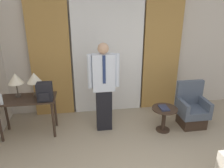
% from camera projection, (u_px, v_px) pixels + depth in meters
% --- Properties ---
extents(wall_back, '(10.00, 0.06, 2.70)m').
position_uv_depth(wall_back, '(107.00, 54.00, 4.98)').
color(wall_back, beige).
rests_on(wall_back, ground_plane).
extents(curtain_sheer_center, '(1.57, 0.06, 2.58)m').
position_uv_depth(curtain_sheer_center, '(108.00, 58.00, 4.88)').
color(curtain_sheer_center, white).
rests_on(curtain_sheer_center, ground_plane).
extents(curtain_drape_left, '(0.86, 0.06, 2.58)m').
position_uv_depth(curtain_drape_left, '(51.00, 60.00, 4.71)').
color(curtain_drape_left, '#B28442').
rests_on(curtain_drape_left, ground_plane).
extents(curtain_drape_right, '(0.86, 0.06, 2.58)m').
position_uv_depth(curtain_drape_right, '(161.00, 56.00, 5.06)').
color(curtain_drape_right, '#B28442').
rests_on(curtain_drape_right, ground_plane).
extents(desk, '(1.08, 0.54, 0.77)m').
position_uv_depth(desk, '(27.00, 104.00, 4.17)').
color(desk, '#38281E').
rests_on(desk, ground_plane).
extents(table_lamp_left, '(0.28, 0.28, 0.46)m').
position_uv_depth(table_lamp_left, '(15.00, 79.00, 4.07)').
color(table_lamp_left, '#4C4238').
rests_on(table_lamp_left, desk).
extents(table_lamp_right, '(0.28, 0.28, 0.46)m').
position_uv_depth(table_lamp_right, '(34.00, 78.00, 4.12)').
color(table_lamp_right, '#4C4238').
rests_on(table_lamp_right, desk).
extents(bottle_near_edge, '(0.06, 0.06, 0.24)m').
position_uv_depth(bottle_near_edge, '(1.00, 99.00, 3.84)').
color(bottle_near_edge, silver).
rests_on(bottle_near_edge, desk).
extents(backpack, '(0.27, 0.23, 0.34)m').
position_uv_depth(backpack, '(45.00, 92.00, 3.98)').
color(backpack, black).
rests_on(backpack, desk).
extents(person, '(0.61, 0.21, 1.78)m').
position_uv_depth(person, '(104.00, 85.00, 4.20)').
color(person, black).
rests_on(person, ground_plane).
extents(armchair, '(0.57, 0.54, 0.93)m').
position_uv_depth(armchair, '(191.00, 110.00, 4.58)').
color(armchair, '#38281E').
rests_on(armchair, ground_plane).
extents(side_table, '(0.51, 0.51, 0.50)m').
position_uv_depth(side_table, '(164.00, 115.00, 4.36)').
color(side_table, '#38281E').
rests_on(side_table, ground_plane).
extents(book, '(0.16, 0.25, 0.03)m').
position_uv_depth(book, '(164.00, 108.00, 4.29)').
color(book, '#2D334C').
rests_on(book, side_table).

